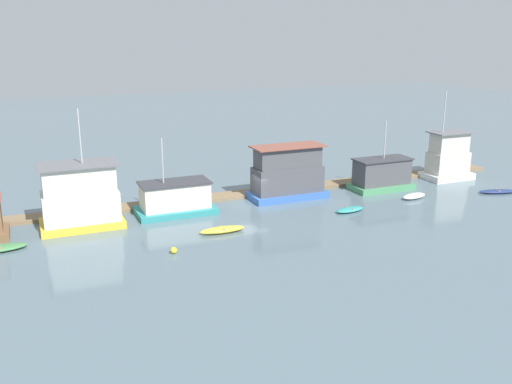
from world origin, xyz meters
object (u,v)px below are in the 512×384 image
object	(u,v)px
houseboat_white	(448,158)
dinghy_green	(0,248)
dinghy_yellow	(222,230)
dinghy_navy	(498,191)
houseboat_yellow	(80,197)
buoy_yellow	(174,250)
mooring_post_centre	(153,199)
houseboat_green	(382,175)
houseboat_blue	(288,174)
dinghy_teal	(350,210)
dinghy_white	(414,196)
houseboat_teal	(175,199)

from	to	relation	value
houseboat_white	dinghy_green	bearing A→B (deg)	-174.53
dinghy_yellow	dinghy_navy	xyz separation A→B (m)	(29.17, 0.26, -0.06)
houseboat_white	dinghy_navy	size ratio (longest dim) A/B	2.38
houseboat_yellow	dinghy_yellow	world-z (taller)	houseboat_yellow
dinghy_yellow	buoy_yellow	xyz separation A→B (m)	(-4.75, -2.83, 0.00)
houseboat_white	mooring_post_centre	bearing A→B (deg)	178.03
houseboat_yellow	houseboat_white	xyz separation A→B (m)	(38.63, 1.04, -0.24)
houseboat_green	dinghy_green	distance (m)	35.87
buoy_yellow	dinghy_green	bearing A→B (deg)	155.01
houseboat_yellow	buoy_yellow	xyz separation A→B (m)	(5.45, -8.69, -2.26)
houseboat_blue	dinghy_green	size ratio (longest dim) A/B	1.93
houseboat_blue	buoy_yellow	world-z (taller)	houseboat_blue
houseboat_blue	dinghy_green	world-z (taller)	houseboat_blue
dinghy_yellow	mooring_post_centre	xyz separation A→B (m)	(-3.77, 8.00, 0.77)
dinghy_teal	buoy_yellow	xyz separation A→B (m)	(-17.12, -3.64, 0.06)
dinghy_green	dinghy_navy	world-z (taller)	dinghy_green
houseboat_green	houseboat_blue	bearing A→B (deg)	174.53
dinghy_yellow	dinghy_navy	distance (m)	29.17
houseboat_yellow	dinghy_white	bearing A→B (deg)	-7.25
houseboat_green	dinghy_white	bearing A→B (deg)	-75.69
houseboat_yellow	dinghy_navy	size ratio (longest dim) A/B	2.44
dinghy_green	mooring_post_centre	world-z (taller)	mooring_post_centre
houseboat_blue	dinghy_yellow	distance (m)	11.67
mooring_post_centre	dinghy_yellow	bearing A→B (deg)	-64.79
dinghy_yellow	dinghy_teal	distance (m)	12.39
dinghy_yellow	dinghy_green	bearing A→B (deg)	170.99
houseboat_blue	houseboat_teal	bearing A→B (deg)	-177.56
houseboat_blue	houseboat_white	size ratio (longest dim) A/B	0.79
houseboat_white	dinghy_white	distance (m)	9.71
dinghy_navy	buoy_yellow	bearing A→B (deg)	-174.79
dinghy_navy	dinghy_teal	bearing A→B (deg)	178.13
dinghy_green	mooring_post_centre	bearing A→B (deg)	23.10
houseboat_yellow	dinghy_yellow	bearing A→B (deg)	-29.83
dinghy_white	dinghy_navy	bearing A→B (deg)	-10.90
houseboat_white	dinghy_yellow	world-z (taller)	houseboat_white
houseboat_yellow	mooring_post_centre	size ratio (longest dim) A/B	4.82
dinghy_green	buoy_yellow	bearing A→B (deg)	-24.99
houseboat_teal	dinghy_yellow	bearing A→B (deg)	-71.80
houseboat_teal	dinghy_green	distance (m)	14.84
dinghy_green	dinghy_white	xyz separation A→B (m)	(36.71, -0.63, 0.04)
mooring_post_centre	dinghy_teal	bearing A→B (deg)	-24.02
dinghy_yellow	dinghy_white	size ratio (longest dim) A/B	1.28
houseboat_yellow	buoy_yellow	distance (m)	10.50
houseboat_teal	mooring_post_centre	xyz separation A→B (m)	(-1.63, 1.52, -0.31)
dinghy_green	dinghy_teal	world-z (taller)	dinghy_green
dinghy_yellow	dinghy_white	xyz separation A→B (m)	(20.30, 1.97, 0.00)
dinghy_green	dinghy_navy	size ratio (longest dim) A/B	0.97
dinghy_teal	buoy_yellow	world-z (taller)	buoy_yellow
dinghy_white	houseboat_yellow	bearing A→B (deg)	172.75
houseboat_teal	dinghy_white	bearing A→B (deg)	-11.37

